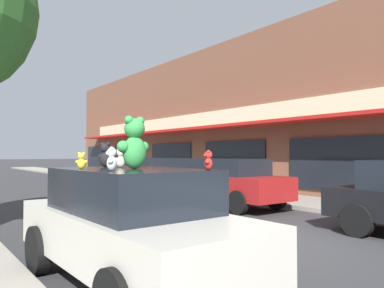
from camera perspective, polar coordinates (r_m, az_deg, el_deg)
name	(u,v)px	position (r m, az deg, el deg)	size (l,w,h in m)	color
ground_plane	(254,242)	(7.90, 9.40, -14.49)	(260.00, 260.00, 0.00)	#333335
storefront_row	(275,124)	(24.67, 12.53, 3.01)	(13.63, 32.94, 7.43)	brown
plush_art_car	(130,224)	(5.23, -9.37, -11.91)	(1.94, 4.15, 1.57)	beige
teddy_bear_giant	(134,143)	(5.16, -8.79, 0.09)	(0.54, 0.36, 0.72)	green
teddy_bear_white	(112,159)	(4.53, -12.17, -2.29)	(0.17, 0.22, 0.29)	white
teddy_bear_red	(208,161)	(4.62, 2.50, -2.53)	(0.16, 0.18, 0.25)	red
teddy_bear_cream	(121,159)	(5.67, -10.84, -2.20)	(0.19, 0.19, 0.28)	beige
teddy_bear_black	(105,155)	(5.96, -13.07, -1.65)	(0.23, 0.29, 0.38)	black
teddy_bear_yellow	(81,161)	(5.25, -16.51, -2.48)	(0.16, 0.15, 0.23)	yellow
parked_car_far_center	(228,181)	(12.65, 5.48, -5.65)	(1.88, 4.41, 1.62)	maroon
parked_car_far_right	(123,172)	(19.11, -10.42, -4.18)	(1.93, 4.38, 1.62)	#336B3D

